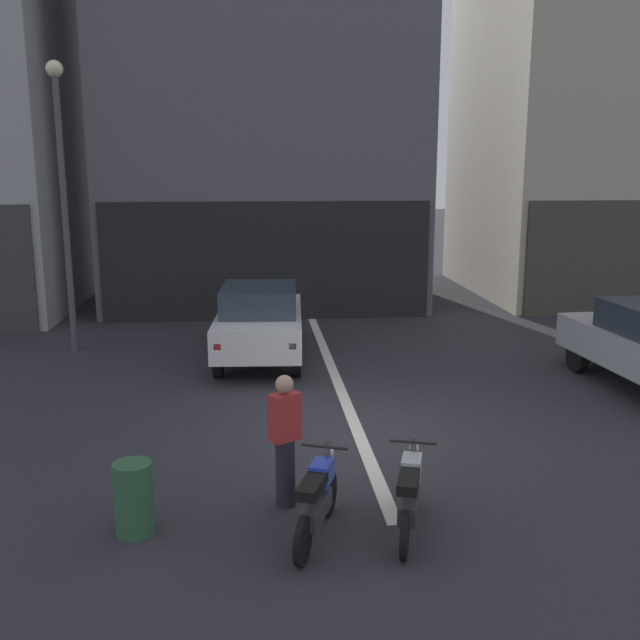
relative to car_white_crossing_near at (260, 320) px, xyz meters
name	(u,v)px	position (x,y,z in m)	size (l,w,h in m)	color
ground_plane	(358,433)	(1.47, -4.53, -0.89)	(120.00, 120.00, 0.00)	#2B2B30
lane_centre_line	(321,342)	(1.47, 1.47, -0.88)	(0.20, 18.00, 0.01)	silver
building_mid_block	(262,79)	(0.27, 7.95, 5.83)	(9.18, 7.52, 13.46)	#56565B
building_far_right	(626,27)	(11.74, 7.96, 7.53)	(9.08, 8.08, 16.87)	#B2A893
car_white_crossing_near	(260,320)	(0.00, 0.00, 0.00)	(2.00, 4.20, 1.64)	black
street_lamp	(62,177)	(-4.21, 1.27, 2.99)	(0.36, 0.36, 6.30)	#47474C
motorcycle_blue_row_leftmost	(317,499)	(0.53, -7.70, -0.43)	(0.70, 1.59, 0.98)	black
motorcycle_silver_row_left_mid	(410,494)	(1.59, -7.67, -0.43)	(0.65, 1.62, 0.98)	black
person_by_motorcycles	(285,440)	(0.21, -6.89, -0.03)	(0.42, 0.39, 1.67)	#23232D
trash_bin	(134,498)	(-1.53, -7.42, -0.46)	(0.44, 0.44, 0.85)	#2D5938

